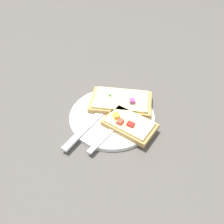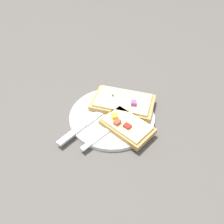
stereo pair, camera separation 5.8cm
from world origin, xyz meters
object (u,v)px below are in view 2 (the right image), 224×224
object	(u,v)px
knife	(87,122)
pizza_slice_corner	(127,126)
plate	(112,116)
fork	(117,124)
pizza_slice_main	(123,102)

from	to	relation	value
knife	pizza_slice_corner	distance (m)	0.10
plate	fork	bearing A→B (deg)	168.59
plate	fork	xyz separation A→B (m)	(-0.04, 0.01, 0.01)
pizza_slice_corner	plate	bearing A→B (deg)	170.40
pizza_slice_corner	fork	bearing A→B (deg)	-165.92
plate	pizza_slice_corner	world-z (taller)	pizza_slice_corner
pizza_slice_main	plate	bearing A→B (deg)	68.66
pizza_slice_main	pizza_slice_corner	bearing A→B (deg)	110.45
plate	pizza_slice_main	bearing A→B (deg)	-68.47
plate	pizza_slice_corner	xyz separation A→B (m)	(-0.06, -0.01, 0.02)
plate	pizza_slice_main	xyz separation A→B (m)	(0.02, -0.05, 0.02)
fork	knife	xyz separation A→B (m)	(0.04, 0.06, 0.00)
fork	pizza_slice_corner	size ratio (longest dim) A/B	1.43
pizza_slice_main	fork	bearing A→B (deg)	92.57
plate	knife	distance (m)	0.07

